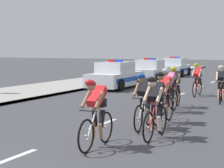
{
  "coord_description": "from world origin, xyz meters",
  "views": [
    {
      "loc": [
        5.01,
        -3.14,
        2.14
      ],
      "look_at": [
        -0.08,
        7.27,
        1.1
      ],
      "focal_mm": 60.81,
      "sensor_mm": 36.0,
      "label": 1
    }
  ],
  "objects_px": {
    "cyclist_sixth": "(175,87)",
    "police_car_nearest": "(116,76)",
    "cyclist_fourth": "(163,97)",
    "police_car_second": "(150,71)",
    "police_car_third": "(175,68)",
    "cyclist_second": "(155,106)",
    "cyclist_eighth": "(197,79)",
    "cyclist_fifth": "(168,90)",
    "cyclist_seventh": "(221,84)",
    "cyclist_third": "(144,100)",
    "cyclist_lead": "(96,112)"
  },
  "relations": [
    {
      "from": "cyclist_sixth",
      "to": "police_car_nearest",
      "type": "xyz_separation_m",
      "value": [
        -5.07,
        5.54,
        -0.11
      ]
    },
    {
      "from": "cyclist_sixth",
      "to": "police_car_nearest",
      "type": "bearing_deg",
      "value": 132.47
    },
    {
      "from": "cyclist_fourth",
      "to": "police_car_nearest",
      "type": "relative_size",
      "value": 0.39
    },
    {
      "from": "police_car_second",
      "to": "police_car_third",
      "type": "relative_size",
      "value": 1.0
    },
    {
      "from": "cyclist_second",
      "to": "cyclist_sixth",
      "type": "height_order",
      "value": "same"
    },
    {
      "from": "cyclist_eighth",
      "to": "cyclist_fourth",
      "type": "bearing_deg",
      "value": -84.44
    },
    {
      "from": "cyclist_second",
      "to": "cyclist_eighth",
      "type": "relative_size",
      "value": 1.0
    },
    {
      "from": "police_car_third",
      "to": "cyclist_fifth",
      "type": "bearing_deg",
      "value": -73.98
    },
    {
      "from": "cyclist_second",
      "to": "cyclist_fourth",
      "type": "height_order",
      "value": "same"
    },
    {
      "from": "police_car_third",
      "to": "cyclist_fourth",
      "type": "bearing_deg",
      "value": -74.22
    },
    {
      "from": "cyclist_fourth",
      "to": "police_car_second",
      "type": "distance_m",
      "value": 15.23
    },
    {
      "from": "cyclist_fourth",
      "to": "cyclist_seventh",
      "type": "relative_size",
      "value": 1.0
    },
    {
      "from": "police_car_second",
      "to": "police_car_third",
      "type": "distance_m",
      "value": 5.87
    },
    {
      "from": "cyclist_fifth",
      "to": "police_car_nearest",
      "type": "height_order",
      "value": "police_car_nearest"
    },
    {
      "from": "cyclist_third",
      "to": "cyclist_eighth",
      "type": "height_order",
      "value": "same"
    },
    {
      "from": "cyclist_lead",
      "to": "cyclist_second",
      "type": "relative_size",
      "value": 1.0
    },
    {
      "from": "cyclist_second",
      "to": "police_car_second",
      "type": "xyz_separation_m",
      "value": [
        -6.09,
        16.06,
        -0.11
      ]
    },
    {
      "from": "cyclist_lead",
      "to": "cyclist_fifth",
      "type": "relative_size",
      "value": 1.0
    },
    {
      "from": "cyclist_lead",
      "to": "police_car_third",
      "type": "height_order",
      "value": "police_car_third"
    },
    {
      "from": "cyclist_seventh",
      "to": "police_car_third",
      "type": "bearing_deg",
      "value": 113.3
    },
    {
      "from": "cyclist_eighth",
      "to": "police_car_third",
      "type": "height_order",
      "value": "police_car_third"
    },
    {
      "from": "cyclist_fourth",
      "to": "cyclist_sixth",
      "type": "height_order",
      "value": "same"
    },
    {
      "from": "cyclist_fourth",
      "to": "cyclist_eighth",
      "type": "distance_m",
      "value": 7.07
    },
    {
      "from": "cyclist_lead",
      "to": "cyclist_eighth",
      "type": "height_order",
      "value": "same"
    },
    {
      "from": "cyclist_seventh",
      "to": "cyclist_lead",
      "type": "bearing_deg",
      "value": -97.76
    },
    {
      "from": "cyclist_eighth",
      "to": "police_car_third",
      "type": "distance_m",
      "value": 13.89
    },
    {
      "from": "cyclist_seventh",
      "to": "police_car_nearest",
      "type": "relative_size",
      "value": 0.39
    },
    {
      "from": "cyclist_fourth",
      "to": "cyclist_fifth",
      "type": "relative_size",
      "value": 1.0
    },
    {
      "from": "cyclist_eighth",
      "to": "police_car_nearest",
      "type": "xyz_separation_m",
      "value": [
        -4.97,
        1.61,
        -0.11
      ]
    },
    {
      "from": "cyclist_third",
      "to": "police_car_nearest",
      "type": "xyz_separation_m",
      "value": [
        -5.43,
        9.63,
        -0.11
      ]
    },
    {
      "from": "cyclist_fifth",
      "to": "cyclist_eighth",
      "type": "relative_size",
      "value": 1.0
    },
    {
      "from": "cyclist_lead",
      "to": "cyclist_second",
      "type": "xyz_separation_m",
      "value": [
        0.86,
        1.41,
        0.0
      ]
    },
    {
      "from": "cyclist_eighth",
      "to": "police_car_nearest",
      "type": "height_order",
      "value": "police_car_nearest"
    },
    {
      "from": "cyclist_lead",
      "to": "police_car_nearest",
      "type": "bearing_deg",
      "value": 113.57
    },
    {
      "from": "cyclist_fourth",
      "to": "cyclist_seventh",
      "type": "distance_m",
      "value": 5.24
    },
    {
      "from": "cyclist_fourth",
      "to": "cyclist_eighth",
      "type": "relative_size",
      "value": 1.0
    },
    {
      "from": "police_car_nearest",
      "to": "police_car_third",
      "type": "height_order",
      "value": "same"
    },
    {
      "from": "cyclist_third",
      "to": "cyclist_fifth",
      "type": "distance_m",
      "value": 2.91
    },
    {
      "from": "cyclist_eighth",
      "to": "police_car_second",
      "type": "distance_m",
      "value": 8.67
    },
    {
      "from": "police_car_third",
      "to": "cyclist_seventh",
      "type": "bearing_deg",
      "value": -66.7
    },
    {
      "from": "cyclist_fifth",
      "to": "police_car_second",
      "type": "distance_m",
      "value": 13.28
    },
    {
      "from": "cyclist_fourth",
      "to": "cyclist_sixth",
      "type": "relative_size",
      "value": 1.0
    },
    {
      "from": "police_car_second",
      "to": "police_car_nearest",
      "type": "bearing_deg",
      "value": -90.01
    },
    {
      "from": "police_car_nearest",
      "to": "cyclist_fifth",
      "type": "bearing_deg",
      "value": -52.3
    },
    {
      "from": "police_car_nearest",
      "to": "police_car_third",
      "type": "distance_m",
      "value": 11.36
    },
    {
      "from": "cyclist_eighth",
      "to": "cyclist_seventh",
      "type": "bearing_deg",
      "value": -52.57
    },
    {
      "from": "cyclist_second",
      "to": "police_car_third",
      "type": "distance_m",
      "value": 22.76
    },
    {
      "from": "cyclist_lead",
      "to": "cyclist_fourth",
      "type": "bearing_deg",
      "value": 82.62
    },
    {
      "from": "cyclist_eighth",
      "to": "police_car_nearest",
      "type": "relative_size",
      "value": 0.39
    },
    {
      "from": "cyclist_lead",
      "to": "cyclist_third",
      "type": "xyz_separation_m",
      "value": [
        0.2,
        2.34,
        0.0
      ]
    }
  ]
}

